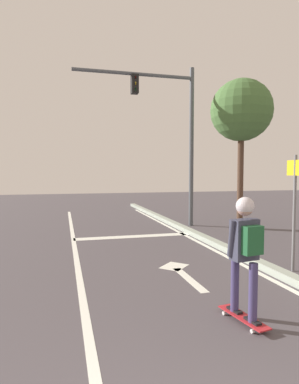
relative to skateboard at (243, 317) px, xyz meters
name	(u,v)px	position (x,y,z in m)	size (l,w,h in m)	color
lane_line_center	(78,270)	(-1.98, 2.89, -0.06)	(0.12, 20.00, 0.01)	white
lane_line_curbside	(230,258)	(1.40, 2.89, -0.06)	(0.12, 20.00, 0.01)	white
stop_bar	(133,236)	(-0.22, 5.95, -0.06)	(3.53, 0.40, 0.01)	white
lane_arrow_stem	(189,279)	(-0.04, 1.78, -0.06)	(0.16, 1.40, 0.01)	white
lane_arrow_head	(174,266)	(-0.04, 2.63, -0.06)	(0.56, 0.44, 0.01)	white
curb_strip	(240,255)	(1.65, 2.89, 0.01)	(0.24, 24.00, 0.14)	#9AA496
skateboard	(243,317)	(0.00, 0.00, 0.00)	(0.33, 0.84, 0.08)	#B42229
skater	(245,243)	(0.00, -0.02, 0.99)	(0.43, 0.60, 1.56)	#403966
traffic_signal_mast	(169,120)	(1.40, 7.45, 3.75)	(4.29, 0.34, 5.69)	#51575E
street_sign_post	(295,196)	(2.13, 1.73, 1.43)	(0.06, 0.44, 2.29)	slate
roadside_tree	(241,111)	(3.67, 6.39, 3.97)	(2.10, 2.10, 5.12)	brown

